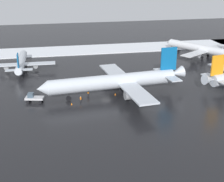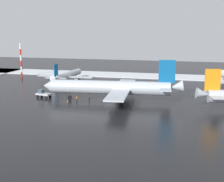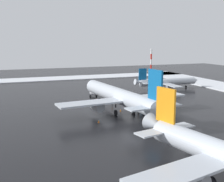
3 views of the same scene
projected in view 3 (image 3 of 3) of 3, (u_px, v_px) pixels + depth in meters
The scene contains 12 objects.
ground_plane at pixel (128, 109), 74.38m from camera, with size 240.00×240.00×0.00m, color black.
snow_bank_right at pixel (72, 78), 136.16m from camera, with size 14.00×116.00×0.28m, color white.
airplane_distant_tail at pixel (120, 96), 70.66m from camera, with size 40.80×33.93×12.11m.
airplane_far_rear at pixel (167, 82), 104.91m from camera, with size 22.23×26.87×7.99m.
pushback_tug at pixel (93, 92), 90.98m from camera, with size 4.98×3.19×2.50m.
ground_crew_beside_wing at pixel (96, 101), 79.28m from camera, with size 0.36×0.36×1.71m.
ground_crew_mid_apron at pixel (112, 102), 78.39m from camera, with size 0.36×0.36×1.71m.
ground_crew_by_nose_gear at pixel (139, 108), 71.32m from camera, with size 0.36×0.36×1.71m.
antenna_mast at pixel (151, 65), 126.88m from camera, with size 0.70×0.70×14.40m.
traffic_cone_near_nose at pixel (90, 102), 81.29m from camera, with size 0.36×0.36×0.55m, color orange.
traffic_cone_mid_line at pixel (99, 121), 61.77m from camera, with size 0.36×0.36×0.55m, color orange.
traffic_cone_wingtip_side at pixel (121, 110), 71.63m from camera, with size 0.36×0.36×0.55m, color orange.
Camera 3 is at (-66.39, 29.13, 17.75)m, focal length 45.00 mm.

